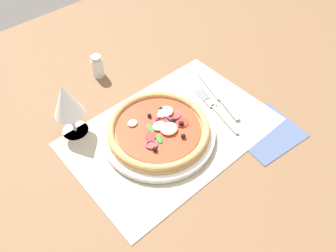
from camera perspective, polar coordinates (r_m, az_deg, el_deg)
name	(u,v)px	position (r cm, az deg, el deg)	size (l,w,h in cm)	color
ground_plane	(171,135)	(83.25, 0.52, -1.48)	(190.00, 140.00, 2.40)	brown
placemat	(171,131)	(82.17, 0.52, -0.86)	(49.48, 32.77, 0.40)	#A39984
plate	(159,134)	(80.47, -1.63, -1.31)	(27.29, 27.29, 1.43)	silver
pizza	(159,129)	(79.12, -1.61, -0.44)	(24.70, 24.70, 2.60)	tan
fork	(215,108)	(87.79, 7.98, 3.10)	(5.45, 17.89, 0.44)	#B2B5BA
knife	(218,95)	(91.44, 8.52, 5.34)	(7.39, 19.62, 0.62)	#B2B5BA
wine_glass	(66,102)	(78.47, -17.00, 3.97)	(7.20, 7.20, 14.90)	silver
napkin	(267,132)	(85.55, 16.50, -0.95)	(15.62, 14.06, 0.36)	#425175
pepper_shaker	(98,66)	(97.36, -11.95, 9.94)	(3.20, 3.20, 6.70)	silver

